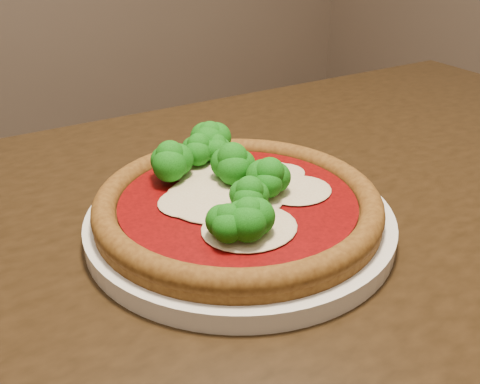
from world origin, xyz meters
TOP-DOWN VIEW (x-y plane):
  - dining_table at (0.10, -0.14)m, footprint 1.28×0.77m
  - plate at (0.08, -0.12)m, footprint 0.29×0.29m
  - pizza at (0.08, -0.12)m, footprint 0.27×0.27m

SIDE VIEW (x-z plane):
  - dining_table at x=0.10m, z-range 0.28..1.03m
  - plate at x=0.08m, z-range 0.75..0.77m
  - pizza at x=0.08m, z-range 0.75..0.82m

